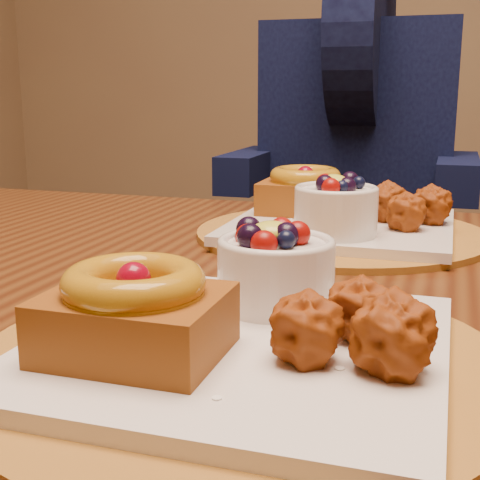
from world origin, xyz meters
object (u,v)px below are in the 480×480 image
place_setting_near (238,326)px  diner (360,111)px  place_setting_far (338,215)px  dining_table (304,353)px  chair_far (354,298)px

place_setting_near → diner: diner is taller
place_setting_far → diner: bearing=95.8°
dining_table → place_setting_far: 0.24m
chair_far → diner: bearing=-104.4°
place_setting_near → place_setting_far: (-0.00, 0.43, 0.00)m
diner → place_setting_far: bearing=-81.7°
place_setting_far → chair_far: size_ratio=0.47×
chair_far → diner: (-0.00, -0.02, 0.44)m
place_setting_near → chair_far: size_ratio=0.47×
place_setting_near → dining_table: bearing=89.2°
dining_table → place_setting_near: 0.24m
place_setting_far → chair_far: 0.78m
dining_table → diner: (-0.07, 0.89, 0.22)m
place_setting_far → dining_table: bearing=-89.0°
chair_far → diner: diner is taller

